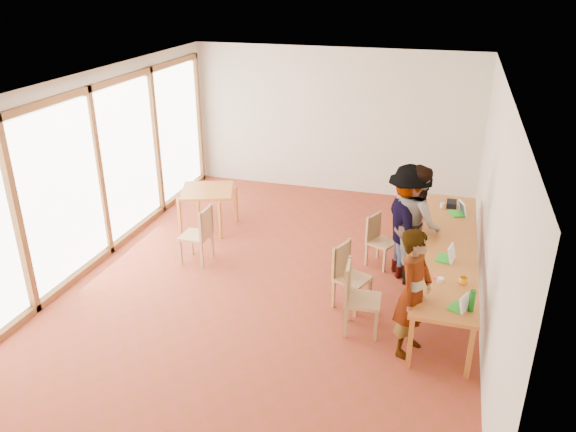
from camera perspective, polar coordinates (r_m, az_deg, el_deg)
name	(u,v)px	position (r m, az deg, el deg)	size (l,w,h in m)	color
ground	(277,277)	(8.78, -1.16, -6.24)	(8.00, 8.00, 0.00)	#953624
wall_back	(334,121)	(11.84, 4.66, 9.56)	(6.00, 0.10, 3.00)	beige
wall_front	(130,353)	(4.92, -15.79, -13.26)	(6.00, 0.10, 3.00)	beige
wall_right	(494,210)	(7.83, 20.18, 0.57)	(0.10, 8.00, 3.00)	beige
window_wall	(98,168)	(9.42, -18.75, 4.60)	(0.10, 8.00, 3.00)	white
ceiling	(275,81)	(7.73, -1.35, 13.54)	(6.00, 8.00, 0.04)	white
communal_table	(448,248)	(8.44, 15.97, -3.14)	(0.80, 4.00, 0.75)	#BF752A
side_table	(207,194)	(10.27, -8.19, 2.27)	(0.90, 0.90, 0.75)	#BF752A
chair_near	(355,290)	(7.34, 6.84, -7.52)	(0.49, 0.49, 0.52)	tan
chair_mid	(347,269)	(7.90, 5.99, -5.34)	(0.56, 0.56, 0.49)	tan
chair_far	(378,234)	(9.07, 9.08, -1.86)	(0.52, 0.52, 0.45)	tan
chair_empty	(406,227)	(9.45, 11.86, -1.07)	(0.43, 0.43, 0.44)	tan
chair_spare	(201,229)	(9.07, -8.84, -1.35)	(0.46, 0.46, 0.51)	tan
person_near	(413,293)	(6.95, 12.63, -7.66)	(0.61, 0.40, 1.67)	gray
person_mid	(416,222)	(8.67, 12.85, -0.60)	(0.88, 0.68, 1.80)	gray
person_far	(407,222)	(8.66, 12.01, -0.60)	(1.16, 0.67, 1.79)	gray
laptop_near	(461,305)	(6.92, 17.15, -8.65)	(0.27, 0.28, 0.19)	green
laptop_mid	(448,256)	(7.97, 15.92, -3.93)	(0.28, 0.30, 0.22)	green
laptop_far	(460,211)	(9.49, 17.03, 0.49)	(0.30, 0.32, 0.22)	green
yellow_mug	(464,281)	(7.45, 17.41, -6.30)	(0.12, 0.12, 0.09)	#F3A618
green_bottle	(472,301)	(6.88, 18.19, -8.18)	(0.07, 0.07, 0.28)	#116315
clear_glass	(442,205)	(9.67, 15.39, 1.04)	(0.07, 0.07, 0.09)	silver
condiment_cup	(440,280)	(7.42, 15.23, -6.29)	(0.08, 0.08, 0.06)	white
pink_phone	(435,277)	(7.52, 14.67, -5.97)	(0.05, 0.10, 0.01)	#F53756
black_pouch	(452,204)	(9.78, 16.28, 1.19)	(0.16, 0.26, 0.09)	black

